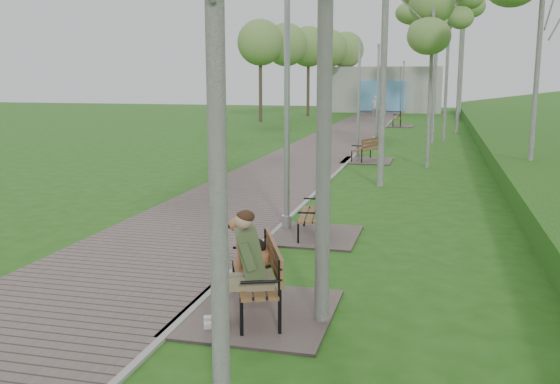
{
  "coord_description": "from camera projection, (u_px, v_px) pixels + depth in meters",
  "views": [
    {
      "loc": [
        3.18,
        -6.88,
        3.22
      ],
      "look_at": [
        0.61,
        3.36,
        1.25
      ],
      "focal_mm": 40.0,
      "sensor_mm": 36.0,
      "label": 1
    }
  ],
  "objects": [
    {
      "name": "ground",
      "position": [
        169.0,
        334.0,
        7.91
      ],
      "size": [
        120.0,
        120.0,
        0.0
      ],
      "primitive_type": "plane",
      "color": "#245313",
      "rests_on": "ground"
    },
    {
      "name": "walkway",
      "position": [
        326.0,
        146.0,
        28.82
      ],
      "size": [
        3.5,
        67.0,
        0.04
      ],
      "primitive_type": "cube",
      "color": "#635350",
      "rests_on": "ground"
    },
    {
      "name": "kerb",
      "position": [
        364.0,
        147.0,
        28.4
      ],
      "size": [
        0.1,
        67.0,
        0.05
      ],
      "primitive_type": "cube",
      "color": "#999993",
      "rests_on": "ground"
    },
    {
      "name": "building_north",
      "position": [
        385.0,
        89.0,
        56.5
      ],
      "size": [
        10.0,
        5.2,
        4.0
      ],
      "color": "#9E9E99",
      "rests_on": "ground"
    },
    {
      "name": "bench_main",
      "position": [
        249.0,
        279.0,
        8.44
      ],
      "size": [
        2.05,
        2.27,
        1.78
      ],
      "color": "#635350",
      "rests_on": "ground"
    },
    {
      "name": "bench_second",
      "position": [
        312.0,
        226.0,
        12.67
      ],
      "size": [
        1.81,
        2.01,
        1.11
      ],
      "color": "#635350",
      "rests_on": "ground"
    },
    {
      "name": "bench_third",
      "position": [
        366.0,
        156.0,
        23.8
      ],
      "size": [
        1.85,
        2.05,
        1.13
      ],
      "color": "#635350",
      "rests_on": "ground"
    },
    {
      "name": "bench_far",
      "position": [
        397.0,
        123.0,
        40.15
      ],
      "size": [
        2.03,
        2.26,
        1.25
      ],
      "color": "#635350",
      "rests_on": "ground"
    },
    {
      "name": "lamp_post_near",
      "position": [
        287.0,
        114.0,
        12.82
      ],
      "size": [
        0.2,
        0.2,
        5.24
      ],
      "color": "#9EA1A6",
      "rests_on": "ground"
    },
    {
      "name": "lamp_post_second",
      "position": [
        358.0,
        107.0,
        23.59
      ],
      "size": [
        0.17,
        0.17,
        4.42
      ],
      "color": "#9EA1A6",
      "rests_on": "ground"
    },
    {
      "name": "lamp_post_third",
      "position": [
        378.0,
        94.0,
        32.79
      ],
      "size": [
        0.19,
        0.19,
        4.85
      ],
      "color": "#9EA1A6",
      "rests_on": "ground"
    },
    {
      "name": "lamp_post_far",
      "position": [
        403.0,
        89.0,
        53.05
      ],
      "size": [
        0.17,
        0.17,
        4.46
      ],
      "color": "#9EA1A6",
      "rests_on": "ground"
    },
    {
      "name": "pedestrian_near",
      "position": [
        375.0,
        106.0,
        50.19
      ],
      "size": [
        0.64,
        0.46,
        1.64
      ],
      "primitive_type": "imported",
      "rotation": [
        0.0,
        0.0,
        3.03
      ],
      "color": "white",
      "rests_on": "ground"
    },
    {
      "name": "birch_mid_c",
      "position": [
        434.0,
        2.0,
        21.13
      ],
      "size": [
        2.35,
        2.35,
        7.24
      ],
      "color": "silver",
      "rests_on": "ground"
    },
    {
      "name": "birch_distant_a",
      "position": [
        438.0,
        8.0,
        43.25
      ],
      "size": [
        2.94,
        2.94,
        9.98
      ],
      "color": "silver",
      "rests_on": "ground"
    },
    {
      "name": "birch_distant_b",
      "position": [
        465.0,
        0.0,
        44.06
      ],
      "size": [
        2.87,
        2.87,
        10.83
      ],
      "color": "silver",
      "rests_on": "ground"
    }
  ]
}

